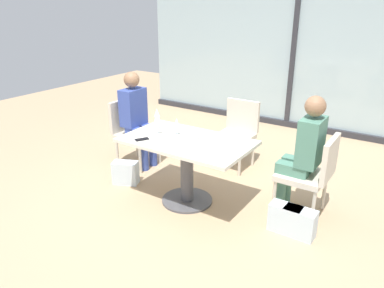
{
  "coord_description": "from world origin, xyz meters",
  "views": [
    {
      "loc": [
        2.03,
        -3.0,
        2.09
      ],
      "look_at": [
        0.0,
        0.1,
        0.65
      ],
      "focal_mm": 34.61,
      "sensor_mm": 36.0,
      "label": 1
    }
  ],
  "objects_px": {
    "handbag_2": "(285,218)",
    "wine_glass_1": "(157,113)",
    "coffee_cup": "(195,136)",
    "handbag_0": "(299,223)",
    "chair_far_left": "(132,129)",
    "person_far_left": "(137,115)",
    "wine_glass_0": "(158,122)",
    "wine_glass_2": "(157,117)",
    "handbag_1": "(126,173)",
    "chair_far_right": "(312,171)",
    "dining_table_main": "(187,156)",
    "cell_phone_on_table": "(142,139)",
    "chair_near_window": "(237,130)",
    "wine_glass_3": "(177,123)",
    "person_far_right": "(304,150)"
  },
  "relations": [
    {
      "from": "chair_far_left",
      "to": "person_far_left",
      "type": "height_order",
      "value": "person_far_left"
    },
    {
      "from": "chair_far_left",
      "to": "cell_phone_on_table",
      "type": "xyz_separation_m",
      "value": [
        0.81,
        -0.72,
        0.24
      ]
    },
    {
      "from": "chair_far_left",
      "to": "handbag_1",
      "type": "distance_m",
      "value": 0.71
    },
    {
      "from": "wine_glass_1",
      "to": "wine_glass_2",
      "type": "relative_size",
      "value": 1.0
    },
    {
      "from": "dining_table_main",
      "to": "cell_phone_on_table",
      "type": "bearing_deg",
      "value": -147.23
    },
    {
      "from": "handbag_0",
      "to": "handbag_1",
      "type": "height_order",
      "value": "same"
    },
    {
      "from": "wine_glass_0",
      "to": "wine_glass_2",
      "type": "xyz_separation_m",
      "value": [
        -0.13,
        0.16,
        0.0
      ]
    },
    {
      "from": "chair_far_left",
      "to": "wine_glass_1",
      "type": "height_order",
      "value": "wine_glass_1"
    },
    {
      "from": "dining_table_main",
      "to": "person_far_left",
      "type": "height_order",
      "value": "person_far_left"
    },
    {
      "from": "wine_glass_0",
      "to": "wine_glass_3",
      "type": "bearing_deg",
      "value": 28.56
    },
    {
      "from": "chair_near_window",
      "to": "handbag_2",
      "type": "relative_size",
      "value": 2.9
    },
    {
      "from": "wine_glass_2",
      "to": "handbag_0",
      "type": "relative_size",
      "value": 0.62
    },
    {
      "from": "chair_near_window",
      "to": "person_far_left",
      "type": "xyz_separation_m",
      "value": [
        -1.09,
        -0.72,
        0.2
      ]
    },
    {
      "from": "handbag_1",
      "to": "handbag_2",
      "type": "height_order",
      "value": "same"
    },
    {
      "from": "handbag_2",
      "to": "wine_glass_1",
      "type": "bearing_deg",
      "value": 172.83
    },
    {
      "from": "person_far_left",
      "to": "handbag_1",
      "type": "relative_size",
      "value": 4.2
    },
    {
      "from": "coffee_cup",
      "to": "handbag_0",
      "type": "height_order",
      "value": "coffee_cup"
    },
    {
      "from": "coffee_cup",
      "to": "cell_phone_on_table",
      "type": "xyz_separation_m",
      "value": [
        -0.47,
        -0.3,
        -0.04
      ]
    },
    {
      "from": "chair_far_right",
      "to": "wine_glass_3",
      "type": "height_order",
      "value": "wine_glass_3"
    },
    {
      "from": "wine_glass_2",
      "to": "handbag_2",
      "type": "relative_size",
      "value": 0.62
    },
    {
      "from": "chair_far_right",
      "to": "wine_glass_1",
      "type": "xyz_separation_m",
      "value": [
        -1.8,
        -0.21,
        0.37
      ]
    },
    {
      "from": "chair_far_left",
      "to": "chair_near_window",
      "type": "xyz_separation_m",
      "value": [
        1.2,
        0.72,
        0.0
      ]
    },
    {
      "from": "coffee_cup",
      "to": "handbag_0",
      "type": "xyz_separation_m",
      "value": [
        1.17,
        -0.01,
        -0.64
      ]
    },
    {
      "from": "handbag_1",
      "to": "coffee_cup",
      "type": "bearing_deg",
      "value": -17.8
    },
    {
      "from": "wine_glass_0",
      "to": "wine_glass_2",
      "type": "distance_m",
      "value": 0.21
    },
    {
      "from": "wine_glass_3",
      "to": "handbag_0",
      "type": "xyz_separation_m",
      "value": [
        1.43,
        -0.04,
        -0.72
      ]
    },
    {
      "from": "wine_glass_0",
      "to": "handbag_1",
      "type": "relative_size",
      "value": 0.62
    },
    {
      "from": "handbag_0",
      "to": "chair_far_right",
      "type": "bearing_deg",
      "value": 97.57
    },
    {
      "from": "chair_far_right",
      "to": "person_far_left",
      "type": "distance_m",
      "value": 2.3
    },
    {
      "from": "chair_far_left",
      "to": "handbag_0",
      "type": "height_order",
      "value": "chair_far_left"
    },
    {
      "from": "chair_far_left",
      "to": "person_far_right",
      "type": "relative_size",
      "value": 0.69
    },
    {
      "from": "dining_table_main",
      "to": "wine_glass_1",
      "type": "xyz_separation_m",
      "value": [
        -0.6,
        0.26,
        0.32
      ]
    },
    {
      "from": "dining_table_main",
      "to": "handbag_1",
      "type": "bearing_deg",
      "value": -176.67
    },
    {
      "from": "chair_near_window",
      "to": "handbag_2",
      "type": "xyz_separation_m",
      "value": [
        1.11,
        -1.14,
        -0.36
      ]
    },
    {
      "from": "wine_glass_3",
      "to": "coffee_cup",
      "type": "distance_m",
      "value": 0.27
    },
    {
      "from": "dining_table_main",
      "to": "wine_glass_1",
      "type": "bearing_deg",
      "value": 156.42
    },
    {
      "from": "wine_glass_2",
      "to": "coffee_cup",
      "type": "bearing_deg",
      "value": -8.81
    },
    {
      "from": "person_far_left",
      "to": "handbag_2",
      "type": "xyz_separation_m",
      "value": [
        2.2,
        -0.42,
        -0.56
      ]
    },
    {
      "from": "chair_near_window",
      "to": "wine_glass_0",
      "type": "height_order",
      "value": "wine_glass_0"
    },
    {
      "from": "chair_near_window",
      "to": "wine_glass_0",
      "type": "distance_m",
      "value": 1.31
    },
    {
      "from": "wine_glass_1",
      "to": "handbag_0",
      "type": "relative_size",
      "value": 0.62
    },
    {
      "from": "chair_far_left",
      "to": "wine_glass_0",
      "type": "xyz_separation_m",
      "value": [
        0.84,
        -0.49,
        0.37
      ]
    },
    {
      "from": "coffee_cup",
      "to": "handbag_0",
      "type": "distance_m",
      "value": 1.33
    },
    {
      "from": "chair_far_right",
      "to": "handbag_1",
      "type": "relative_size",
      "value": 2.9
    },
    {
      "from": "chair_far_left",
      "to": "handbag_1",
      "type": "xyz_separation_m",
      "value": [
        0.34,
        -0.52,
        -0.36
      ]
    },
    {
      "from": "chair_far_left",
      "to": "handbag_0",
      "type": "bearing_deg",
      "value": -9.86
    },
    {
      "from": "person_far_left",
      "to": "wine_glass_3",
      "type": "bearing_deg",
      "value": -23.13
    },
    {
      "from": "chair_far_right",
      "to": "chair_far_left",
      "type": "relative_size",
      "value": 1.0
    },
    {
      "from": "handbag_0",
      "to": "wine_glass_1",
      "type": "bearing_deg",
      "value": 174.75
    },
    {
      "from": "handbag_1",
      "to": "person_far_left",
      "type": "bearing_deg",
      "value": 89.82
    }
  ]
}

